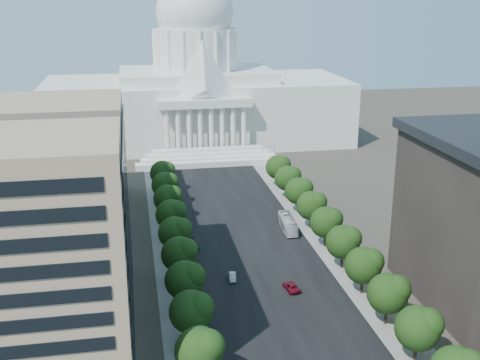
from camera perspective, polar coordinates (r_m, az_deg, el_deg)
road_asphalt at (r=159.42m, az=-0.18°, el=-4.20°), size 30.00×260.00×0.01m
sidewalk_left at (r=157.41m, az=-7.02°, el=-4.62°), size 8.00×260.00×0.02m
sidewalk_right at (r=163.62m, az=6.40°, el=-3.73°), size 8.00×260.00×0.02m
capitol at (r=245.24m, az=-4.15°, el=8.30°), size 120.00×56.00×73.00m
office_block_left at (r=107.49m, az=-21.39°, el=-4.98°), size 40.00×52.00×40.00m
office_block_left_far at (r=163.34m, az=-17.65°, el=1.05°), size 38.00×52.00×30.00m
tree_l_b at (r=95.69m, az=-3.70°, el=-15.76°), size 7.79×7.60×9.97m
tree_l_c at (r=105.89m, az=-4.49°, el=-12.24°), size 7.79×7.60×9.97m
tree_l_d at (r=116.43m, az=-5.13°, el=-9.35°), size 7.79×7.60×9.97m
tree_l_e at (r=127.23m, az=-5.65°, el=-6.94°), size 7.79×7.60×9.97m
tree_l_f at (r=138.23m, az=-6.08°, el=-4.91°), size 7.79×7.60×9.97m
tree_l_g at (r=149.38m, az=-6.45°, el=-3.18°), size 7.79×7.60×9.97m
tree_l_h at (r=160.66m, az=-6.76°, el=-1.69°), size 7.79×7.60×9.97m
tree_l_i at (r=172.03m, az=-7.03°, el=-0.40°), size 7.79×7.60×9.97m
tree_l_j at (r=183.48m, az=-7.27°, el=0.73°), size 7.79×7.60×9.97m
tree_r_b at (r=105.21m, az=16.72°, el=-13.21°), size 7.79×7.60×9.97m
tree_r_c at (r=114.56m, az=14.02°, el=-10.31°), size 7.79×7.60×9.97m
tree_r_d at (r=124.37m, az=11.78°, el=-7.84°), size 7.79×7.60×9.97m
tree_r_e at (r=134.53m, az=9.89°, el=-5.73°), size 7.79×7.60×9.97m
tree_r_f at (r=144.98m, az=8.28°, el=-3.91°), size 7.79×7.60×9.97m
tree_r_g at (r=155.65m, az=6.89°, el=-2.34°), size 7.79×7.60×9.97m
tree_r_h at (r=166.50m, az=5.69°, el=-0.97°), size 7.79×7.60×9.97m
tree_r_i at (r=177.50m, az=4.64°, el=0.24°), size 7.79×7.60×9.97m
tree_r_j at (r=188.62m, az=3.70°, el=1.30°), size 7.79×7.60×9.97m
streetlight_b at (r=114.83m, az=14.89°, el=-10.67°), size 2.61×0.44×9.00m
streetlight_c at (r=135.47m, az=10.47°, el=-5.88°), size 2.61×0.44×9.00m
streetlight_d at (r=157.38m, az=7.30°, el=-2.37°), size 2.61×0.44×9.00m
streetlight_e at (r=180.10m, az=4.93°, el=0.28°), size 2.61×0.44×9.00m
streetlight_f at (r=203.35m, az=3.10°, el=2.32°), size 2.61×0.44×9.00m
car_silver at (r=129.64m, az=-0.71°, el=-9.19°), size 1.97×4.30×1.37m
car_red at (r=126.04m, az=4.89°, el=-10.06°), size 3.05×5.48×1.45m
car_dark_b at (r=145.12m, az=-4.51°, el=-6.17°), size 2.92×5.78×1.61m
city_bus at (r=155.43m, az=4.55°, el=-4.14°), size 3.75×12.82×3.53m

